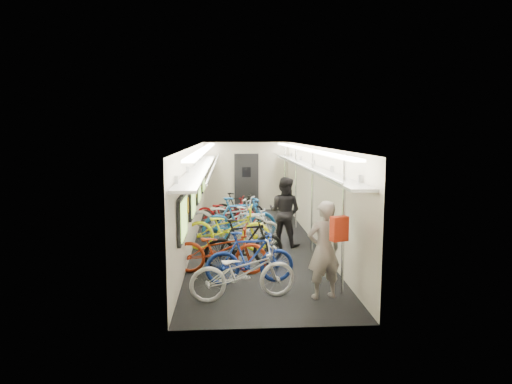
{
  "coord_description": "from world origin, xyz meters",
  "views": [
    {
      "loc": [
        -0.65,
        -11.09,
        2.74
      ],
      "look_at": [
        0.1,
        1.01,
        1.15
      ],
      "focal_mm": 32.0,
      "sensor_mm": 36.0,
      "label": 1
    }
  ],
  "objects": [
    {
      "name": "bicycle_4",
      "position": [
        -0.67,
        -0.68,
        0.53
      ],
      "size": [
        2.1,
        1.0,
        1.06
      ],
      "primitive_type": "imported",
      "rotation": [
        0.0,
        0.0,
        1.42
      ],
      "color": "#CED313",
      "rests_on": "ground"
    },
    {
      "name": "bicycle_7",
      "position": [
        -0.37,
        0.07,
        0.58
      ],
      "size": [
        2.0,
        1.03,
        1.16
      ],
      "primitive_type": "imported",
      "rotation": [
        0.0,
        0.0,
        1.84
      ],
      "color": "#1A5B9F",
      "rests_on": "ground"
    },
    {
      "name": "bicycle_8",
      "position": [
        -0.73,
        1.76,
        0.47
      ],
      "size": [
        1.89,
        1.04,
        0.94
      ],
      "primitive_type": "imported",
      "rotation": [
        0.0,
        0.0,
        1.33
      ],
      "color": "maroon",
      "rests_on": "ground"
    },
    {
      "name": "passenger_mid",
      "position": [
        0.71,
        -0.31,
        0.84
      ],
      "size": [
        1.03,
        0.96,
        1.68
      ],
      "primitive_type": "imported",
      "rotation": [
        0.0,
        0.0,
        2.61
      ],
      "color": "black",
      "rests_on": "ground"
    },
    {
      "name": "bicycle_0",
      "position": [
        -0.42,
        -3.85,
        0.46
      ],
      "size": [
        1.85,
        0.93,
        0.93
      ],
      "primitive_type": "imported",
      "rotation": [
        0.0,
        0.0,
        1.76
      ],
      "color": "silver",
      "rests_on": "ground"
    },
    {
      "name": "bicycle_3",
      "position": [
        -0.33,
        -2.09,
        0.51
      ],
      "size": [
        1.77,
        0.98,
        1.03
      ],
      "primitive_type": "imported",
      "rotation": [
        0.0,
        0.0,
        1.88
      ],
      "color": "black",
      "rests_on": "ground"
    },
    {
      "name": "bicycle_6",
      "position": [
        -0.67,
        0.31,
        0.57
      ],
      "size": [
        2.29,
        1.57,
        1.14
      ],
      "primitive_type": "imported",
      "rotation": [
        0.0,
        0.0,
        1.15
      ],
      "color": "#B8B7BC",
      "rests_on": "ground"
    },
    {
      "name": "bicycle_9",
      "position": [
        -0.34,
        2.49,
        0.47
      ],
      "size": [
        1.61,
        0.68,
        0.94
      ],
      "primitive_type": "imported",
      "rotation": [
        0.0,
        0.0,
        1.42
      ],
      "color": "black",
      "rests_on": "ground"
    },
    {
      "name": "backpack",
      "position": [
        1.04,
        -4.37,
        1.28
      ],
      "size": [
        0.29,
        0.22,
        0.38
      ],
      "primitive_type": "cube",
      "rotation": [
        0.0,
        0.0,
        0.34
      ],
      "color": "#B52712",
      "rests_on": "passenger_near"
    },
    {
      "name": "passenger_near",
      "position": [
        0.92,
        -3.86,
        0.82
      ],
      "size": [
        0.68,
        0.54,
        1.64
      ],
      "primitive_type": "imported",
      "rotation": [
        0.0,
        0.0,
        3.41
      ],
      "color": "gray",
      "rests_on": "ground"
    },
    {
      "name": "bicycle_1",
      "position": [
        -0.27,
        -3.08,
        0.49
      ],
      "size": [
        1.67,
        0.64,
        0.98
      ],
      "primitive_type": "imported",
      "rotation": [
        0.0,
        0.0,
        1.69
      ],
      "color": "navy",
      "rests_on": "ground"
    },
    {
      "name": "bicycle_5",
      "position": [
        -0.12,
        -0.07,
        0.46
      ],
      "size": [
        1.6,
        0.88,
        0.93
      ],
      "primitive_type": "imported",
      "rotation": [
        0.0,
        0.0,
        1.26
      ],
      "color": "silver",
      "rests_on": "ground"
    },
    {
      "name": "train_car_shell",
      "position": [
        -0.36,
        0.71,
        1.66
      ],
      "size": [
        10.0,
        10.0,
        10.0
      ],
      "color": "black",
      "rests_on": "ground"
    },
    {
      "name": "bicycle_2",
      "position": [
        -0.81,
        -2.42,
        0.48
      ],
      "size": [
        1.9,
        0.89,
        0.96
      ],
      "primitive_type": "imported",
      "rotation": [
        0.0,
        0.0,
        1.43
      ],
      "color": "#982910",
      "rests_on": "ground"
    }
  ]
}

